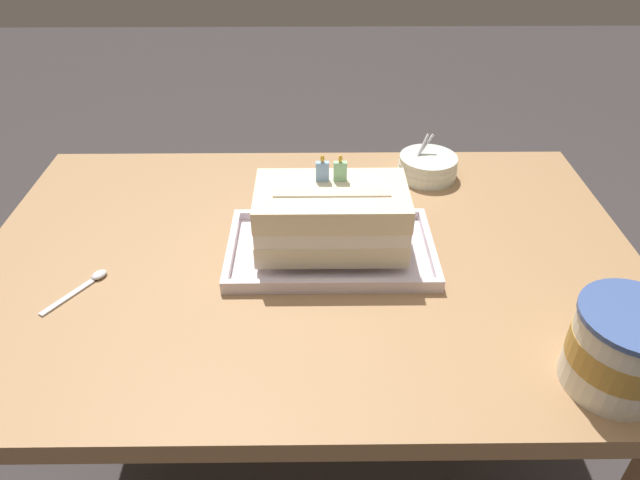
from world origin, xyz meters
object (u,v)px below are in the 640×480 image
at_px(birthday_cake, 331,217).
at_px(ice_cream_tub, 623,349).
at_px(foil_tray, 331,250).
at_px(serving_spoon_near_tray, 88,282).
at_px(bowl_stack, 428,166).

bearing_deg(birthday_cake, ice_cream_tub, -38.24).
height_order(foil_tray, ice_cream_tub, ice_cream_tub).
distance_m(foil_tray, serving_spoon_near_tray, 0.42).
bearing_deg(birthday_cake, bowl_stack, 52.10).
height_order(ice_cream_tub, serving_spoon_near_tray, ice_cream_tub).
xyz_separation_m(foil_tray, birthday_cake, (0.00, 0.00, 0.07)).
height_order(birthday_cake, serving_spoon_near_tray, birthday_cake).
bearing_deg(ice_cream_tub, serving_spoon_near_tray, 164.64).
distance_m(foil_tray, birthday_cake, 0.07).
bearing_deg(birthday_cake, serving_spoon_near_tray, -168.74).
bearing_deg(ice_cream_tub, birthday_cake, 141.76).
bearing_deg(ice_cream_tub, foil_tray, 141.76).
bearing_deg(birthday_cake, foil_tray, -90.00).
distance_m(birthday_cake, serving_spoon_near_tray, 0.42).
height_order(birthday_cake, ice_cream_tub, birthday_cake).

